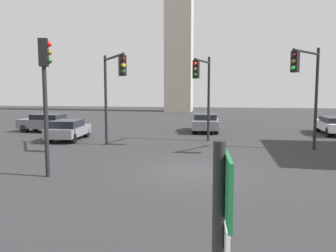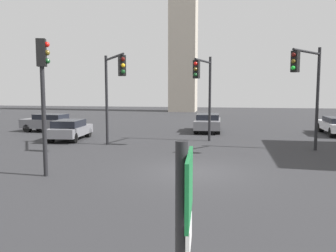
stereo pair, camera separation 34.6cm
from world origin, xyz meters
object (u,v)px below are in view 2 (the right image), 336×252
Objects in this scene: traffic_light_1 at (43,81)px; traffic_light_3 at (307,78)px; traffic_light_2 at (204,82)px; car_0 at (70,129)px; traffic_light_0 at (114,80)px; car_4 at (208,122)px; car_1 at (49,122)px.

traffic_light_1 is 12.53m from traffic_light_3.
car_0 is at bearing -78.50° from traffic_light_2.
traffic_light_3 is at bearing 80.50° from traffic_light_2.
traffic_light_3 reaches higher than traffic_light_1.
traffic_light_1 is at bearing -18.14° from traffic_light_2.
traffic_light_1 is 10.27m from traffic_light_2.
traffic_light_0 is 5.38m from traffic_light_2.
traffic_light_1 is 16.14m from car_4.
traffic_light_3 reaches higher than car_4.
traffic_light_1 is 0.96× the size of traffic_light_2.
traffic_light_0 is 10.02m from traffic_light_3.
car_4 is at bearing 52.02° from traffic_light_1.
car_4 is at bearing -166.35° from traffic_light_2.
traffic_light_2 is at bearing -95.86° from car_0.
traffic_light_1 reaches higher than car_4.
traffic_light_0 is 0.96× the size of traffic_light_3.
traffic_light_1 reaches higher than car_1.
traffic_light_1 is at bearing 124.06° from car_1.
traffic_light_0 is at bearing -28.35° from car_4.
traffic_light_3 is 1.35× the size of car_0.
traffic_light_2 is (5.24, 8.83, 0.13)m from traffic_light_1.
traffic_light_1 is (-0.61, -6.08, -0.19)m from traffic_light_0.
car_4 is (4.51, 8.96, -3.01)m from traffic_light_0.
traffic_light_3 reaches higher than car_0.
traffic_light_2 is 6.88m from car_4.
traffic_light_3 is 1.22× the size of car_4.
traffic_light_3 is at bearing 31.58° from car_4.
traffic_light_1 is 0.93× the size of traffic_light_3.
traffic_light_0 reaches higher than car_4.
traffic_light_0 is at bearing 144.09° from car_1.
car_0 is (-8.66, 0.16, -2.99)m from traffic_light_2.
car_4 is (5.13, 15.04, -2.82)m from traffic_light_1.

